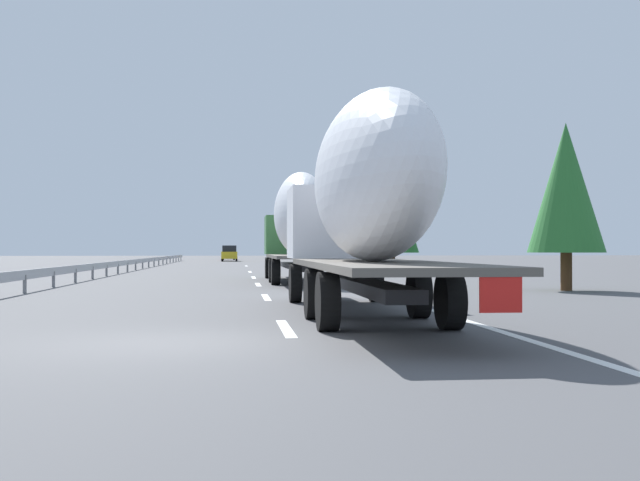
# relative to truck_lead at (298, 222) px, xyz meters

# --- Properties ---
(ground_plane) EXTENTS (260.00, 260.00, 0.00)m
(ground_plane) POSITION_rel_truck_lead_xyz_m (18.25, 3.60, -2.62)
(ground_plane) COLOR #4C4C4F
(lane_stripe_0) EXTENTS (3.20, 0.20, 0.01)m
(lane_stripe_0) POSITION_rel_truck_lead_xyz_m (-19.75, 1.80, -2.62)
(lane_stripe_0) COLOR white
(lane_stripe_0) RESTS_ON ground_plane
(lane_stripe_1) EXTENTS (3.20, 0.20, 0.01)m
(lane_stripe_1) POSITION_rel_truck_lead_xyz_m (-10.54, 1.80, -2.62)
(lane_stripe_1) COLOR white
(lane_stripe_1) RESTS_ON ground_plane
(lane_stripe_2) EXTENTS (3.20, 0.20, 0.01)m
(lane_stripe_2) POSITION_rel_truck_lead_xyz_m (-2.01, 1.80, -2.62)
(lane_stripe_2) COLOR white
(lane_stripe_2) RESTS_ON ground_plane
(lane_stripe_3) EXTENTS (3.20, 0.20, 0.01)m
(lane_stripe_3) POSITION_rel_truck_lead_xyz_m (6.01, 1.80, -2.62)
(lane_stripe_3) COLOR white
(lane_stripe_3) RESTS_ON ground_plane
(lane_stripe_4) EXTENTS (3.20, 0.20, 0.01)m
(lane_stripe_4) POSITION_rel_truck_lead_xyz_m (16.24, 1.80, -2.62)
(lane_stripe_4) COLOR white
(lane_stripe_4) RESTS_ON ground_plane
(lane_stripe_5) EXTENTS (3.20, 0.20, 0.01)m
(lane_stripe_5) POSITION_rel_truck_lead_xyz_m (34.42, 1.80, -2.62)
(lane_stripe_5) COLOR white
(lane_stripe_5) RESTS_ON ground_plane
(edge_line_right) EXTENTS (110.00, 0.20, 0.01)m
(edge_line_right) POSITION_rel_truck_lead_xyz_m (23.25, -1.90, -2.62)
(edge_line_right) COLOR white
(edge_line_right) RESTS_ON ground_plane
(truck_lead) EXTENTS (13.48, 2.55, 4.67)m
(truck_lead) POSITION_rel_truck_lead_xyz_m (0.00, 0.00, 0.00)
(truck_lead) COLOR #387038
(truck_lead) RESTS_ON ground_plane
(truck_trailing) EXTENTS (14.06, 2.55, 4.49)m
(truck_trailing) POSITION_rel_truck_lead_xyz_m (-17.65, -0.00, -0.08)
(truck_trailing) COLOR silver
(truck_trailing) RESTS_ON ground_plane
(car_red_compact) EXTENTS (4.66, 1.72, 1.79)m
(car_red_compact) POSITION_rel_truck_lead_xyz_m (72.65, 3.69, -1.71)
(car_red_compact) COLOR red
(car_red_compact) RESTS_ON ground_plane
(car_yellow_coupe) EXTENTS (4.02, 1.92, 1.91)m
(car_yellow_coupe) POSITION_rel_truck_lead_xyz_m (61.07, 3.47, -1.67)
(car_yellow_coupe) COLOR gold
(car_yellow_coupe) RESTS_ON ground_plane
(road_sign) EXTENTS (0.10, 0.90, 3.46)m
(road_sign) POSITION_rel_truck_lead_xyz_m (21.87, -3.10, -0.24)
(road_sign) COLOR gray
(road_sign) RESTS_ON ground_plane
(tree_0) EXTENTS (2.66, 2.66, 5.87)m
(tree_0) POSITION_rel_truck_lead_xyz_m (-7.79, -8.74, 0.96)
(tree_0) COLOR #472D19
(tree_0) RESTS_ON ground_plane
(tree_1) EXTENTS (3.20, 3.20, 6.55)m
(tree_1) POSITION_rel_truck_lead_xyz_m (12.84, -6.77, 1.27)
(tree_1) COLOR #472D19
(tree_1) RESTS_ON ground_plane
(tree_2) EXTENTS (3.83, 3.83, 5.86)m
(tree_2) POSITION_rel_truck_lead_xyz_m (63.23, -6.59, 0.99)
(tree_2) COLOR #472D19
(tree_2) RESTS_ON ground_plane
(guardrail_median) EXTENTS (94.00, 0.10, 0.76)m
(guardrail_median) POSITION_rel_truck_lead_xyz_m (21.25, 9.60, -2.04)
(guardrail_median) COLOR #9EA0A5
(guardrail_median) RESTS_ON ground_plane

